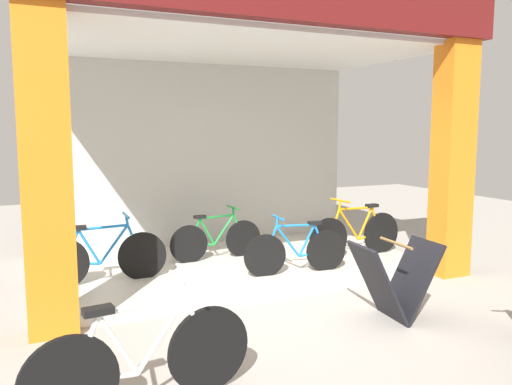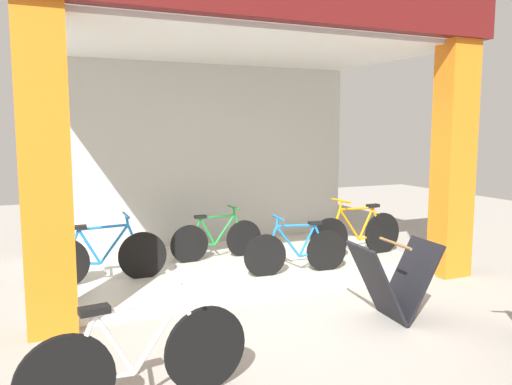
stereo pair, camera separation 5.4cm
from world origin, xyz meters
name	(u,v)px [view 2 (the right image)]	position (x,y,z in m)	size (l,w,h in m)	color
ground_plane	(283,299)	(0.00, 0.00, 0.00)	(18.84, 18.84, 0.00)	#9E9991
shop_facade	(234,119)	(0.00, 1.56, 2.09)	(5.62, 3.46, 3.95)	beige
bicycle_inside_0	(104,257)	(-1.82, 1.44, 0.35)	(1.59, 0.44, 0.88)	black
bicycle_inside_1	(217,239)	(-0.11, 1.98, 0.32)	(1.44, 0.40, 0.79)	black
bicycle_inside_2	(297,251)	(0.62, 0.83, 0.32)	(1.47, 0.40, 0.81)	black
bicycle_inside_3	(357,234)	(1.89, 1.28, 0.36)	(1.66, 0.46, 0.91)	black
bicycle_parked_1	(140,360)	(-1.97, -1.71, 0.36)	(1.64, 0.45, 0.91)	black
sandwich_board_sign	(394,281)	(0.75, -1.02, 0.40)	(0.88, 0.61, 0.82)	black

